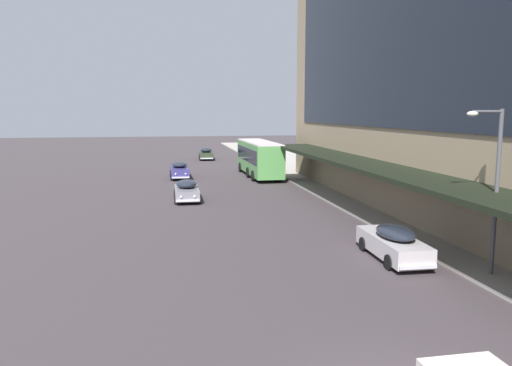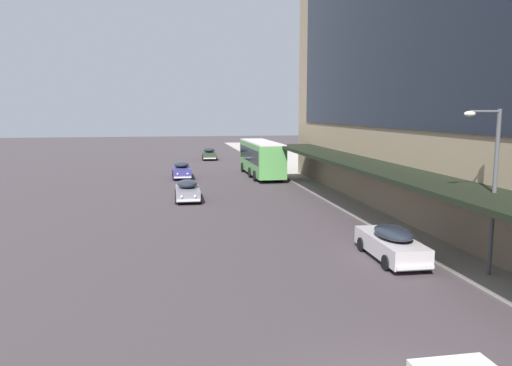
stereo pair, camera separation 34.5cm
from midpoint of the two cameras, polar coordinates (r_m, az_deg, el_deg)
The scene contains 6 objects.
transit_bus_kerbside_front at distance 49.10m, azimuth 0.80°, elevation 3.05°, with size 2.85×11.16×3.44m.
sedan_trailing_near at distance 36.16m, azimuth -7.56°, elevation -0.84°, with size 1.83×4.30×1.48m.
sedan_oncoming_rear at distance 48.31m, azimuth -8.29°, elevation 1.48°, with size 1.83×4.58×1.58m.
sedan_lead_mid at distance 66.49m, azimuth -5.23°, elevation 3.36°, with size 2.00×4.56×1.61m.
sedan_far_back at distance 22.44m, azimuth 15.62°, elevation -6.60°, with size 1.84×4.83×1.52m.
street_lamp at distance 20.62m, azimuth 25.67°, elevation 0.40°, with size 1.50×0.28×6.31m.
Camera 2 is at (-5.00, -9.17, 6.37)m, focal length 35.00 mm.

